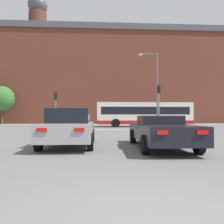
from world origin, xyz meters
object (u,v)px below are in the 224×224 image
at_px(traffic_light_near_left, 56,103).
at_px(street_lamp_junction, 154,83).
at_px(pedestrian_walking_east, 135,118).
at_px(car_saloon_left, 70,127).
at_px(traffic_light_near_right, 159,100).
at_px(pedestrian_waiting, 97,118).
at_px(bus_crossing_lead, 144,114).
at_px(traffic_light_far_right, 131,109).
at_px(car_roadster_right, 160,131).

xyz_separation_m(traffic_light_near_left, street_lamp_junction, (10.10, 1.78, 2.37)).
bearing_deg(pedestrian_walking_east, car_saloon_left, -102.20).
height_order(traffic_light_near_left, street_lamp_junction, street_lamp_junction).
bearing_deg(traffic_light_near_right, pedestrian_waiting, 112.33).
distance_m(bus_crossing_lead, traffic_light_far_right, 8.80).
bearing_deg(street_lamp_junction, pedestrian_waiting, 114.80).
relative_size(traffic_light_far_right, pedestrian_waiting, 2.27).
bearing_deg(car_saloon_left, pedestrian_walking_east, 74.53).
height_order(traffic_light_far_right, pedestrian_waiting, traffic_light_far_right).
xyz_separation_m(car_saloon_left, traffic_light_far_right, (6.47, 26.23, 1.79)).
distance_m(traffic_light_near_left, traffic_light_far_right, 17.06).
xyz_separation_m(street_lamp_junction, pedestrian_walking_east, (0.03, 13.24, -3.95)).
bearing_deg(car_roadster_right, traffic_light_far_right, 85.21).
bearing_deg(traffic_light_near_left, pedestrian_waiting, 75.76).
height_order(car_saloon_left, traffic_light_far_right, traffic_light_far_right).
height_order(bus_crossing_lead, pedestrian_waiting, bus_crossing_lead).
distance_m(traffic_light_near_left, pedestrian_waiting, 15.82).
bearing_deg(car_roadster_right, street_lamp_junction, 77.81).
height_order(car_roadster_right, bus_crossing_lead, bus_crossing_lead).
bearing_deg(street_lamp_junction, car_saloon_left, -117.24).
bearing_deg(pedestrian_waiting, traffic_light_near_left, -22.95).
distance_m(car_roadster_right, pedestrian_waiting, 28.22).
xyz_separation_m(traffic_light_far_right, pedestrian_waiting, (-5.58, 1.06, -1.60)).
bearing_deg(traffic_light_near_left, traffic_light_far_right, 56.34).
bearing_deg(traffic_light_near_right, car_saloon_left, -120.67).
relative_size(traffic_light_near_left, street_lamp_junction, 0.46).
relative_size(bus_crossing_lead, traffic_light_near_right, 2.63).
distance_m(car_roadster_right, traffic_light_near_left, 14.56).
height_order(pedestrian_waiting, pedestrian_walking_east, pedestrian_waiting).
xyz_separation_m(car_roadster_right, pedestrian_walking_east, (3.50, 27.85, 0.30)).
bearing_deg(pedestrian_walking_east, traffic_light_near_left, -121.40).
height_order(traffic_light_near_right, street_lamp_junction, street_lamp_junction).
xyz_separation_m(traffic_light_near_left, pedestrian_walking_east, (10.12, 15.02, -1.58)).
relative_size(traffic_light_near_right, pedestrian_waiting, 2.63).
height_order(bus_crossing_lead, street_lamp_junction, street_lamp_junction).
bearing_deg(car_roadster_right, bus_crossing_lead, 81.57).
xyz_separation_m(bus_crossing_lead, traffic_light_near_right, (0.41, -5.44, 1.35)).
bearing_deg(traffic_light_near_right, pedestrian_walking_east, 90.03).
height_order(traffic_light_near_left, traffic_light_near_right, traffic_light_near_right).
xyz_separation_m(bus_crossing_lead, traffic_light_near_left, (-9.72, -5.45, 0.94)).
distance_m(traffic_light_near_right, pedestrian_walking_east, 15.14).
bearing_deg(street_lamp_junction, car_roadster_right, -103.39).
relative_size(car_saloon_left, bus_crossing_lead, 0.39).
relative_size(car_roadster_right, pedestrian_waiting, 2.94).
bearing_deg(street_lamp_junction, traffic_light_near_left, -169.99).
height_order(traffic_light_near_right, pedestrian_waiting, traffic_light_near_right).
xyz_separation_m(car_saloon_left, traffic_light_near_right, (7.15, 12.05, 2.16)).
xyz_separation_m(traffic_light_near_left, pedestrian_waiting, (3.87, 15.26, -1.56)).
height_order(car_roadster_right, traffic_light_far_right, traffic_light_far_right).
bearing_deg(traffic_light_far_right, bus_crossing_lead, -88.25).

